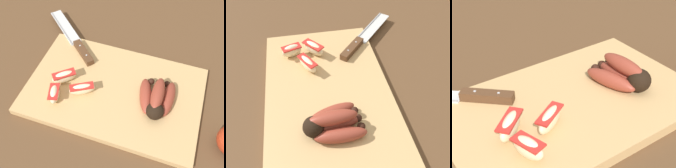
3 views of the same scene
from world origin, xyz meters
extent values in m
plane|color=brown|center=(0.00, 0.00, 0.00)|extent=(6.00, 6.00, 0.00)
cube|color=tan|center=(-0.01, -0.01, 0.01)|extent=(0.48, 0.30, 0.02)
sphere|color=black|center=(0.12, -0.05, 0.04)|extent=(0.05, 0.05, 0.05)
ellipsoid|color=brown|center=(0.14, 0.00, 0.03)|extent=(0.04, 0.11, 0.03)
sphere|color=black|center=(0.13, 0.05, 0.03)|extent=(0.02, 0.02, 0.02)
ellipsoid|color=brown|center=(0.11, -0.01, 0.03)|extent=(0.04, 0.11, 0.03)
sphere|color=black|center=(0.11, 0.04, 0.03)|extent=(0.02, 0.02, 0.02)
ellipsoid|color=brown|center=(0.08, -0.01, 0.03)|extent=(0.06, 0.11, 0.03)
sphere|color=black|center=(0.09, 0.04, 0.03)|extent=(0.02, 0.02, 0.02)
ellipsoid|color=brown|center=(0.11, -0.01, 0.06)|extent=(0.04, 0.11, 0.03)
cylinder|color=white|center=(0.11, 0.00, 0.05)|extent=(0.02, 0.02, 0.00)
cube|color=silver|center=(-0.24, 0.18, 0.02)|extent=(0.16, 0.15, 0.00)
cube|color=#99999E|center=(-0.25, 0.17, 0.02)|extent=(0.13, 0.12, 0.00)
cube|color=#51331E|center=(-0.14, 0.09, 0.03)|extent=(0.09, 0.08, 0.02)
cylinder|color=#B2B2B7|center=(-0.12, 0.07, 0.04)|extent=(0.01, 0.01, 0.00)
cylinder|color=#B2B2B7|center=(-0.15, 0.10, 0.04)|extent=(0.01, 0.01, 0.00)
ellipsoid|color=beige|center=(-0.08, -0.05, 0.04)|extent=(0.07, 0.05, 0.04)
cube|color=red|center=(-0.08, -0.05, 0.05)|extent=(0.07, 0.05, 0.00)
ellipsoid|color=beige|center=(-0.15, -0.08, 0.04)|extent=(0.04, 0.06, 0.04)
cube|color=red|center=(-0.15, -0.08, 0.05)|extent=(0.04, 0.06, 0.00)
ellipsoid|color=beige|center=(-0.14, -0.02, 0.04)|extent=(0.07, 0.06, 0.04)
cube|color=red|center=(-0.14, -0.02, 0.05)|extent=(0.06, 0.06, 0.00)
camera|label=1|loc=(0.12, -0.39, 0.60)|focal=41.22mm
camera|label=2|loc=(0.38, -0.05, 0.46)|focal=37.73mm
camera|label=3|loc=(-0.33, -0.43, 0.41)|focal=57.02mm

